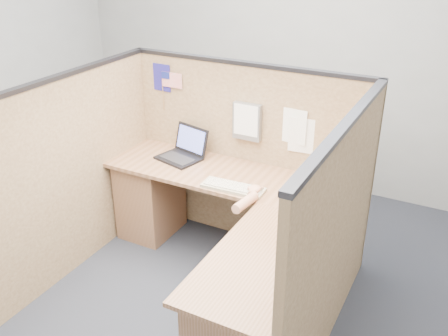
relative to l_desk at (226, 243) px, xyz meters
The scene contains 13 objects.
floor 0.52m from the l_desk, 122.80° to the right, with size 5.00×5.00×0.00m, color black.
wall_back 2.22m from the l_desk, 95.35° to the left, with size 5.00×5.00×0.00m, color gray.
cubicle_partitions 0.44m from the l_desk, 142.47° to the left, with size 2.06×1.83×1.53m.
l_desk is the anchor object (origin of this frame).
laptop 0.92m from the l_desk, 142.78° to the left, with size 0.39×0.39×0.24m.
keyboard 0.40m from the l_desk, 101.59° to the left, with size 0.47×0.18×0.03m.
mouse 0.43m from the l_desk, 54.87° to the left, with size 0.10×0.06×0.04m, color silver.
hand_forearm 0.40m from the l_desk, 22.99° to the left, with size 0.10×0.36×0.08m.
blue_poster 1.49m from the l_desk, 144.39° to the left, with size 0.17×0.00×0.23m, color navy.
american_flag 1.43m from the l_desk, 142.35° to the left, with size 0.19×0.01×0.33m.
file_holder 0.96m from the l_desk, 103.37° to the left, with size 0.23×0.05×0.29m.
paper_left 1.00m from the l_desk, 72.62° to the left, with size 0.21×0.00×0.27m, color white.
paper_right 0.98m from the l_desk, 66.96° to the left, with size 0.21×0.00×0.27m, color white.
Camera 1 is at (1.56, -2.37, 2.43)m, focal length 40.00 mm.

